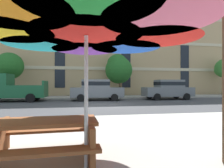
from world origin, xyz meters
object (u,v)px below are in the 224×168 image
Objects in this scene: street_tree_left at (10,67)px; patio_umbrella at (86,23)px; pickup_green at (9,89)px; street_tree_right at (224,70)px; picnic_table at (43,137)px; street_tree_middle at (118,68)px; sedan_gray_midblock at (168,89)px; sedan_gray at (96,89)px.

patio_umbrella is at bearing -66.61° from street_tree_left.
pickup_green is 1.16× the size of street_tree_right.
street_tree_right is (22.23, 3.55, 2.10)m from pickup_green.
street_tree_left is at bearing -179.26° from street_tree_right.
pickup_green reaches higher than picnic_table.
street_tree_middle is at bearing 74.24° from picnic_table.
picnic_table is (-8.36, -12.24, -0.46)m from sedan_gray_midblock.
street_tree_left is 2.37× the size of picnic_table.
patio_umbrella is at bearing -135.41° from street_tree_right.
patio_umbrella is (-16.48, -16.25, -0.81)m from street_tree_right.
sedan_gray_midblock is 1.20× the size of patio_umbrella.
street_tree_middle is (9.52, 3.67, 2.06)m from pickup_green.
street_tree_right reaches higher than picnic_table.
street_tree_right is 1.20× the size of patio_umbrella.
street_tree_right is at bearing 0.74° from street_tree_left.
sedan_gray_midblock is 14.89m from patio_umbrella.
patio_umbrella is (5.75, -12.70, 1.28)m from pickup_green.
picnic_table is (-4.49, -15.91, -2.60)m from street_tree_middle.
sedan_gray is at bearing -0.00° from pickup_green.
street_tree_middle is 16.73m from picnic_table.
street_tree_right is at bearing 13.01° from sedan_gray.
street_tree_left reaches higher than sedan_gray_midblock.
street_tree_left is (-14.54, 3.25, 2.08)m from sedan_gray_midblock.
street_tree_left reaches higher than patio_umbrella.
street_tree_right reaches higher than sedan_gray_midblock.
street_tree_middle is at bearing 136.52° from sedan_gray_midblock.
street_tree_left is at bearing 157.98° from sedan_gray.
pickup_green is 10.41m from street_tree_middle.
pickup_green is 1.39× the size of patio_umbrella.
street_tree_middle is at bearing 179.45° from street_tree_right.
pickup_green is 2.74× the size of picnic_table.
street_tree_right is (23.38, 0.30, 0.09)m from street_tree_left.
street_tree_middle reaches higher than sedan_gray_midblock.
sedan_gray is 1.00× the size of street_tree_left.
street_tree_right is (8.84, 3.55, 2.17)m from sedan_gray_midblock.
street_tree_left is 16.87m from picnic_table.
street_tree_right is at bearing 42.56° from picnic_table.
sedan_gray_midblock is 1.00× the size of street_tree_left.
street_tree_middle is 1.26× the size of patio_umbrella.
street_tree_right is at bearing 21.88° from sedan_gray_midblock.
street_tree_left is at bearing 111.76° from picnic_table.
street_tree_middle is at bearing 54.20° from sedan_gray.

